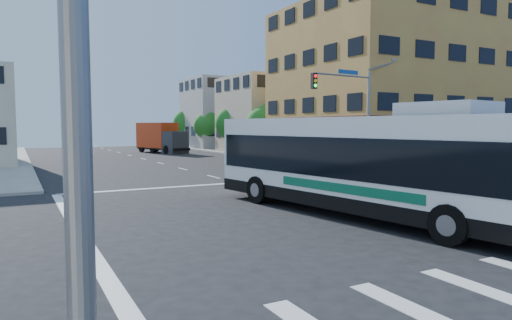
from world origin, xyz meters
TOP-DOWN VIEW (x-y plane):
  - ground at (0.00, 0.00)m, footprint 120.00×120.00m
  - sidewalk_ne at (35.00, 35.00)m, footprint 50.00×50.00m
  - corner_building_ne at (19.99, 18.48)m, footprint 18.10×15.44m
  - building_east_near at (16.98, 33.98)m, footprint 12.06×10.06m
  - building_east_far at (16.98, 47.98)m, footprint 12.06×10.06m
  - signal_mast_ne at (9.08, 10.62)m, footprint 7.91×1.13m
  - street_tree_a at (11.90, 27.92)m, footprint 3.60×3.60m
  - street_tree_b at (11.90, 35.92)m, footprint 3.80×3.80m
  - street_tree_c at (11.90, 43.92)m, footprint 3.40×3.40m
  - street_tree_d at (11.90, 51.92)m, footprint 4.00×4.00m
  - transit_bus at (-0.18, -1.09)m, footprint 4.98×13.66m
  - box_truck at (4.47, 39.99)m, footprint 4.56×8.38m
  - parked_car at (8.03, 25.30)m, footprint 2.18×4.34m

SIDE VIEW (x-z plane):
  - ground at x=0.00m, z-range 0.00..0.00m
  - sidewalk_ne at x=35.00m, z-range 0.00..0.15m
  - parked_car at x=8.03m, z-range 0.00..1.42m
  - box_truck at x=4.47m, z-range -0.05..3.57m
  - transit_bus at x=-0.18m, z-range -0.04..3.92m
  - street_tree_c at x=11.90m, z-range 0.82..6.11m
  - street_tree_a at x=11.90m, z-range 0.83..6.35m
  - street_tree_b at x=11.90m, z-range 0.85..6.65m
  - street_tree_d at x=11.90m, z-range 0.87..6.90m
  - building_east_near at x=16.98m, z-range 0.01..9.01m
  - signal_mast_ne at x=9.08m, z-range 0.95..9.02m
  - building_east_far at x=16.98m, z-range 0.01..10.01m
  - corner_building_ne at x=19.99m, z-range -1.11..12.89m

